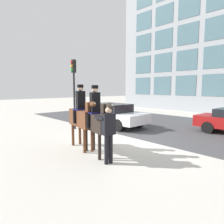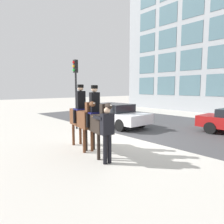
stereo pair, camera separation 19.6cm
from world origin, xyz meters
name	(u,v)px [view 1 (the left image)]	position (x,y,z in m)	size (l,w,h in m)	color
ground_plane	(130,141)	(0.00, 0.00, 0.00)	(80.00, 80.00, 0.00)	beige
road_surface	(183,127)	(0.00, 4.75, 0.00)	(25.28, 8.50, 0.01)	#444447
mounted_horse_lead	(82,116)	(-0.50, -2.21, 1.27)	(2.01, 0.71, 2.50)	#59331E
mounted_horse_companion	(97,120)	(0.47, -2.25, 1.26)	(1.96, 0.74, 2.46)	black
pedestrian_bystander	(108,131)	(1.37, -2.51, 1.05)	(0.87, 0.44, 1.78)	black
street_car_near_lane	(112,114)	(-3.25, 1.89, 0.75)	(4.63, 1.93, 1.40)	silver
traffic_light	(74,83)	(-4.01, -0.39, 2.66)	(0.24, 0.29, 3.96)	black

